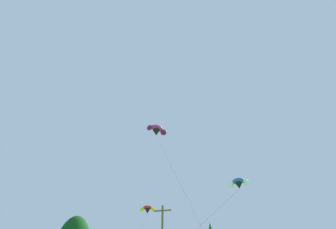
# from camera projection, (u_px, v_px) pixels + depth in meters

# --- Properties ---
(parafoil_kite_high_red_yellow) EXTENTS (3.43, 14.59, 10.62)m
(parafoil_kite_high_red_yellow) POSITION_uv_depth(u_px,v_px,m) (147.00, 209.00, 34.01)
(parafoil_kite_high_red_yellow) COLOR red
(parafoil_kite_mid_magenta) EXTENTS (9.94, 11.56, 20.74)m
(parafoil_kite_mid_magenta) POSITION_uv_depth(u_px,v_px,m) (157.00, 130.00, 36.75)
(parafoil_kite_mid_magenta) COLOR #D12893
(parafoil_kite_far_blue_white) EXTENTS (10.89, 14.22, 13.08)m
(parafoil_kite_far_blue_white) POSITION_uv_depth(u_px,v_px,m) (239.00, 183.00, 32.73)
(parafoil_kite_far_blue_white) COLOR blue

